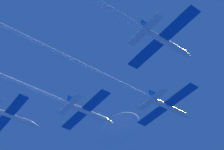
# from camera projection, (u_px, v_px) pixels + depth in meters

# --- Properties ---
(jet_lead) EXTENTS (18.47, 51.12, 3.06)m
(jet_lead) POSITION_uv_depth(u_px,v_px,m) (123.00, 85.00, 76.18)
(jet_lead) COLOR silver
(jet_left_wing) EXTENTS (18.47, 51.57, 3.06)m
(jet_left_wing) POSITION_uv_depth(u_px,v_px,m) (37.00, 91.00, 79.17)
(jet_left_wing) COLOR silver
(jet_right_wing) EXTENTS (18.47, 56.24, 3.06)m
(jet_right_wing) POSITION_uv_depth(u_px,v_px,m) (98.00, 2.00, 61.23)
(jet_right_wing) COLOR silver
(cloud_wispy) EXTENTS (25.25, 13.89, 8.84)m
(cloud_wispy) POSITION_uv_depth(u_px,v_px,m) (117.00, 130.00, 146.20)
(cloud_wispy) COLOR white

